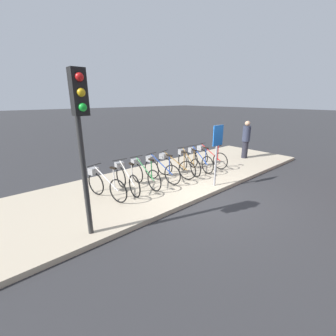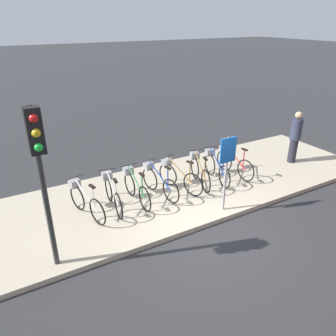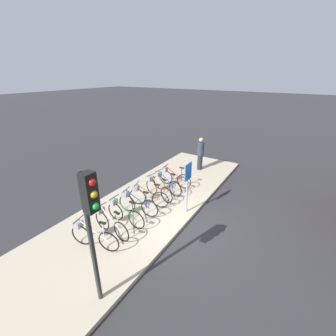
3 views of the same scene
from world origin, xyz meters
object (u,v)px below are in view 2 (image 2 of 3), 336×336
object	(u,v)px
parked_bicycle_7	(233,161)
pedestrian	(295,136)
parked_bicycle_6	(216,166)
sign_post	(227,162)
traffic_light	(39,158)
parked_bicycle_3	(158,180)
parked_bicycle_4	(177,175)
parked_bicycle_0	(84,199)
parked_bicycle_1	(112,192)
parked_bicycle_5	(199,170)
parked_bicycle_2	(135,186)

from	to	relation	value
parked_bicycle_7	pedestrian	distance (m)	2.36
parked_bicycle_6	sign_post	size ratio (longest dim) A/B	0.81
pedestrian	traffic_light	distance (m)	8.02
parked_bicycle_3	parked_bicycle_4	bearing A→B (deg)	-0.42
parked_bicycle_0	pedestrian	distance (m)	6.82
parked_bicycle_6	parked_bicycle_7	bearing A→B (deg)	2.63
parked_bicycle_1	traffic_light	size ratio (longest dim) A/B	0.50
traffic_light	sign_post	size ratio (longest dim) A/B	1.65
parked_bicycle_1	parked_bicycle_3	distance (m)	1.28
parked_bicycle_5	sign_post	world-z (taller)	sign_post
parked_bicycle_0	parked_bicycle_4	bearing A→B (deg)	0.51
parked_bicycle_6	traffic_light	distance (m)	5.38
traffic_light	parked_bicycle_5	bearing A→B (deg)	19.62
parked_bicycle_1	parked_bicycle_4	size ratio (longest dim) A/B	1.04
pedestrian	parked_bicycle_0	bearing A→B (deg)	178.17
parked_bicycle_5	traffic_light	bearing A→B (deg)	-160.38
parked_bicycle_6	pedestrian	bearing A→B (deg)	-4.10
parked_bicycle_2	parked_bicycle_3	xyz separation A→B (m)	(0.66, 0.02, 0.00)
parked_bicycle_2	parked_bicycle_4	bearing A→B (deg)	0.64
sign_post	parked_bicycle_6	bearing A→B (deg)	59.85
parked_bicycle_3	parked_bicycle_5	world-z (taller)	same
parked_bicycle_0	parked_bicycle_6	xyz separation A→B (m)	(3.84, -0.00, 0.00)
parked_bicycle_6	pedestrian	distance (m)	3.00
pedestrian	sign_post	distance (m)	4.02
sign_post	parked_bicycle_1	bearing A→B (deg)	147.66
parked_bicycle_0	parked_bicycle_5	world-z (taller)	same
parked_bicycle_4	parked_bicycle_6	size ratio (longest dim) A/B	0.97
parked_bicycle_4	pedestrian	bearing A→B (deg)	-3.25
parked_bicycle_3	pedestrian	size ratio (longest dim) A/B	0.92
parked_bicycle_3	parked_bicycle_5	size ratio (longest dim) A/B	1.02
traffic_light	parked_bicycle_4	bearing A→B (deg)	23.14
parked_bicycle_0	sign_post	distance (m)	3.44
parked_bicycle_1	sign_post	size ratio (longest dim) A/B	0.82
parked_bicycle_0	traffic_light	xyz separation A→B (m)	(-1.00, -1.50, 1.82)
parked_bicycle_1	parked_bicycle_3	xyz separation A→B (m)	(1.28, 0.01, 0.00)
parked_bicycle_0	pedestrian	world-z (taller)	pedestrian
parked_bicycle_1	sign_post	xyz separation A→B (m)	(2.31, -1.46, 0.86)
pedestrian	parked_bicycle_2	bearing A→B (deg)	177.64
parked_bicycle_1	parked_bicycle_5	distance (m)	2.59
parked_bicycle_2	parked_bicycle_5	distance (m)	1.97
pedestrian	parked_bicycle_6	bearing A→B (deg)	175.90
parked_bicycle_4	traffic_light	size ratio (longest dim) A/B	0.48
parked_bicycle_2	parked_bicycle_4	size ratio (longest dim) A/B	1.04
sign_post	parked_bicycle_4	bearing A→B (deg)	106.23
traffic_light	sign_post	distance (m)	4.12
parked_bicycle_3	parked_bicycle_7	world-z (taller)	same
parked_bicycle_1	parked_bicycle_2	size ratio (longest dim) A/B	1.00
traffic_light	sign_post	world-z (taller)	traffic_light
parked_bicycle_1	parked_bicycle_3	world-z (taller)	same
parked_bicycle_5	traffic_light	size ratio (longest dim) A/B	0.49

